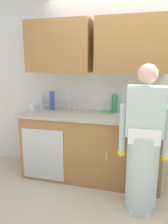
% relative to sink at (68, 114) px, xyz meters
% --- Properties ---
extents(ground_plane, '(9.00, 9.00, 0.00)m').
position_rel_sink_xyz_m(ground_plane, '(0.88, -0.71, -0.93)').
color(ground_plane, beige).
extents(kitchen_wall_with_uppers, '(4.80, 0.44, 2.70)m').
position_rel_sink_xyz_m(kitchen_wall_with_uppers, '(0.74, 0.29, 0.55)').
color(kitchen_wall_with_uppers, silver).
rests_on(kitchen_wall_with_uppers, ground).
extents(counter_cabinet, '(1.90, 0.62, 0.90)m').
position_rel_sink_xyz_m(counter_cabinet, '(0.33, -0.01, -0.48)').
color(counter_cabinet, '#9E6B38').
rests_on(counter_cabinet, ground).
extents(countertop, '(1.96, 0.66, 0.04)m').
position_rel_sink_xyz_m(countertop, '(0.33, -0.01, -0.01)').
color(countertop, '#A8A093').
rests_on(countertop, counter_cabinet).
extents(sink, '(0.50, 0.36, 0.35)m').
position_rel_sink_xyz_m(sink, '(0.00, 0.00, 0.00)').
color(sink, '#B7BABF').
rests_on(sink, counter_cabinet).
extents(person_at_sink, '(0.55, 0.34, 1.62)m').
position_rel_sink_xyz_m(person_at_sink, '(1.04, -0.56, -0.23)').
color(person_at_sink, white).
rests_on(person_at_sink, ground).
extents(bottle_water_tall, '(0.08, 0.08, 0.25)m').
position_rel_sink_xyz_m(bottle_water_tall, '(0.62, 0.22, 0.14)').
color(bottle_water_tall, '#2D8C4C').
rests_on(bottle_water_tall, countertop).
extents(bottle_water_short, '(0.08, 0.08, 0.21)m').
position_rel_sink_xyz_m(bottle_water_short, '(-0.50, 0.18, 0.12)').
color(bottle_water_short, silver).
rests_on(bottle_water_short, countertop).
extents(bottle_dish_liquid, '(0.07, 0.07, 0.27)m').
position_rel_sink_xyz_m(bottle_dish_liquid, '(-0.30, 0.14, 0.15)').
color(bottle_dish_liquid, '#334CB2').
rests_on(bottle_dish_liquid, countertop).
extents(cup_by_sink, '(0.08, 0.08, 0.10)m').
position_rel_sink_xyz_m(cup_by_sink, '(-0.58, 0.03, 0.06)').
color(cup_by_sink, white).
rests_on(cup_by_sink, countertop).
extents(sponge, '(0.11, 0.07, 0.03)m').
position_rel_sink_xyz_m(sponge, '(0.51, 0.15, 0.03)').
color(sponge, '#4CBF4C').
rests_on(sponge, countertop).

